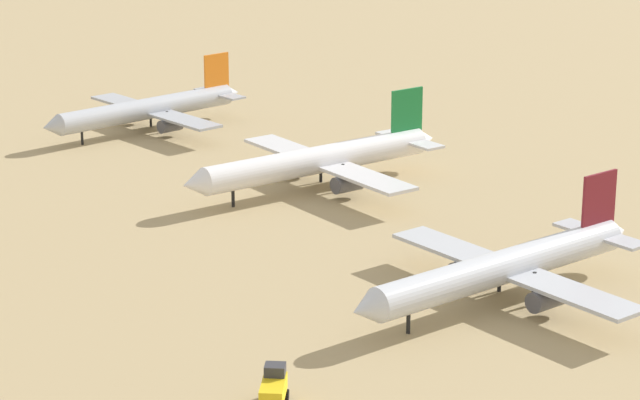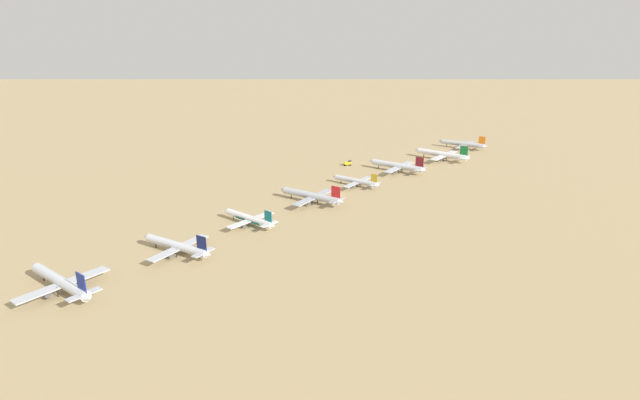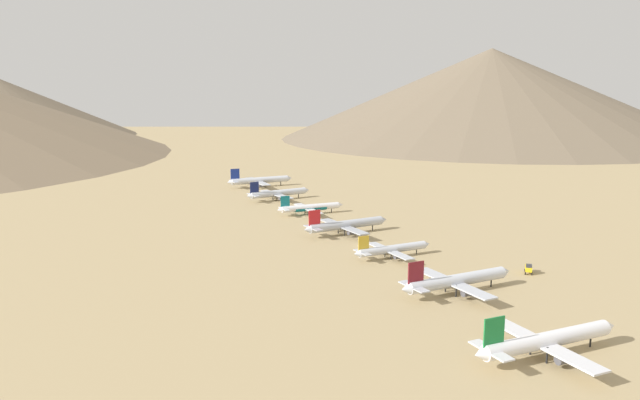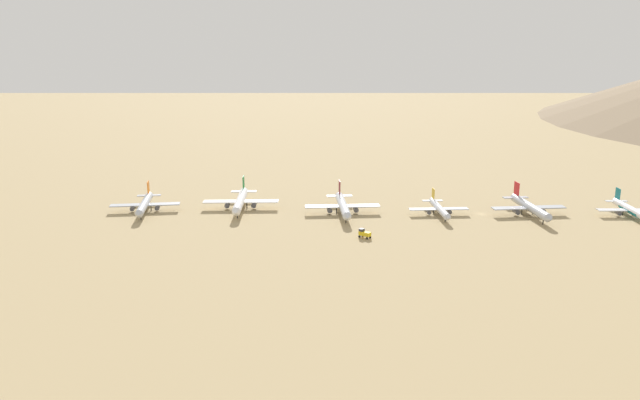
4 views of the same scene
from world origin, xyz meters
name	(u,v)px [view 2 (image 2 of 4)]	position (x,y,z in m)	size (l,w,h in m)	color
ground_plane	(339,195)	(0.00, 0.00, 0.00)	(1997.70, 1997.70, 0.00)	tan
parked_jet_0	(463,144)	(-7.28, -166.47, 4.08)	(42.07, 34.28, 12.13)	#B2B7C1
parked_jet_1	(442,154)	(-10.91, -119.41, 4.54)	(46.65, 37.77, 13.49)	white
parked_jet_2	(398,166)	(-1.04, -68.49, 4.41)	(45.44, 36.88, 13.11)	silver
parked_jet_3	(356,181)	(2.24, -21.67, 3.50)	(36.00, 29.21, 10.39)	silver
parked_jet_4	(312,196)	(3.80, 22.13, 4.36)	(44.94, 36.56, 12.95)	#B2B7C1
parked_jet_5	(249,219)	(6.98, 70.01, 3.63)	(37.83, 30.67, 10.92)	white
parked_jet_6	(177,246)	(6.57, 116.12, 4.09)	(42.12, 34.35, 12.15)	silver
parked_jet_7	(61,282)	(12.64, 166.43, 4.44)	(45.62, 36.94, 13.19)	silver
service_truck	(348,163)	(36.82, -61.36, 2.08)	(5.30, 5.56, 3.90)	yellow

